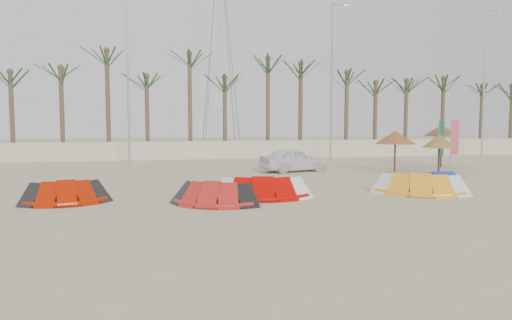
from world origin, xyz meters
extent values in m
plane|color=#C6B98D|center=(0.00, 0.00, 0.00)|extent=(120.00, 120.00, 0.00)
cube|color=beige|center=(0.00, 22.00, 0.65)|extent=(60.00, 0.30, 1.30)
cylinder|color=brown|center=(-14.00, 23.50, 3.25)|extent=(0.32, 0.32, 6.50)
ellipsoid|color=#194719|center=(-14.00, 23.50, 6.50)|extent=(4.00, 4.00, 2.40)
cylinder|color=brown|center=(-4.00, 23.50, 3.25)|extent=(0.32, 0.32, 6.50)
ellipsoid|color=#194719|center=(-4.00, 23.50, 6.50)|extent=(4.00, 4.00, 2.40)
cylinder|color=brown|center=(6.00, 23.50, 3.25)|extent=(0.32, 0.32, 6.50)
ellipsoid|color=#194719|center=(6.00, 23.50, 6.50)|extent=(4.00, 4.00, 2.40)
cylinder|color=brown|center=(16.00, 23.50, 3.25)|extent=(0.32, 0.32, 6.50)
ellipsoid|color=#194719|center=(16.00, 23.50, 6.50)|extent=(4.00, 4.00, 2.40)
cylinder|color=brown|center=(24.00, 23.50, 3.25)|extent=(0.32, 0.32, 6.50)
ellipsoid|color=#194719|center=(24.00, 23.50, 6.50)|extent=(4.00, 4.00, 2.40)
cylinder|color=#A5A8AD|center=(-6.00, 20.00, 5.50)|extent=(0.14, 0.14, 11.00)
cylinder|color=#A5A8AD|center=(8.00, 20.00, 5.50)|extent=(0.14, 0.14, 11.00)
cylinder|color=#A5A8AD|center=(8.50, 20.00, 10.90)|extent=(1.00, 0.08, 0.08)
cube|color=#A5A8AD|center=(9.00, 20.00, 10.85)|extent=(0.35, 0.14, 0.10)
cylinder|color=#A5A8AD|center=(20.00, 20.00, 5.50)|extent=(0.14, 0.14, 11.00)
cylinder|color=#A5A8AD|center=(20.50, 20.00, 10.90)|extent=(1.00, 0.08, 0.08)
cube|color=#A5A8AD|center=(21.00, 20.00, 10.85)|extent=(0.35, 0.14, 0.10)
cylinder|color=#AB1600|center=(-7.13, 4.27, 0.10)|extent=(2.62, 0.81, 0.20)
cube|color=black|center=(-8.33, 4.37, 0.25)|extent=(0.84, 1.21, 0.40)
cube|color=black|center=(-5.94, 4.37, 0.25)|extent=(0.84, 1.21, 0.40)
cylinder|color=red|center=(-2.04, 3.06, 0.10)|extent=(2.58, 1.39, 0.20)
cube|color=black|center=(-3.29, 3.16, 0.25)|extent=(1.02, 1.25, 0.40)
cube|color=black|center=(-0.80, 3.16, 0.25)|extent=(1.02, 1.25, 0.40)
cylinder|color=#C40400|center=(-0.09, 4.19, 0.10)|extent=(3.33, 0.67, 0.20)
cube|color=white|center=(-1.59, 4.29, 0.25)|extent=(0.75, 1.17, 0.40)
cube|color=white|center=(1.41, 4.29, 0.25)|extent=(0.75, 1.17, 0.40)
cylinder|color=#FFA41C|center=(6.24, 4.00, 0.10)|extent=(3.03, 1.64, 0.20)
cube|color=white|center=(4.76, 4.10, 0.25)|extent=(1.03, 1.25, 0.40)
cube|color=white|center=(7.72, 4.10, 0.25)|extent=(1.03, 1.25, 0.40)
cylinder|color=#1D2EB7|center=(7.19, 4.48, 0.10)|extent=(3.07, 0.75, 0.20)
cube|color=beige|center=(5.80, 4.58, 0.25)|extent=(0.79, 1.19, 0.40)
cube|color=beige|center=(8.57, 4.58, 0.25)|extent=(0.79, 1.19, 0.40)
cylinder|color=#4C331E|center=(8.83, 11.56, 1.09)|extent=(0.10, 0.10, 2.19)
cone|color=#A05F2E|center=(8.83, 11.56, 1.94)|extent=(2.19, 2.19, 0.70)
cylinder|color=#4C331E|center=(10.85, 10.48, 1.01)|extent=(0.10, 0.10, 2.02)
cone|color=#A57E37|center=(10.85, 10.48, 1.77)|extent=(1.81, 1.81, 0.70)
cylinder|color=#4C331E|center=(12.90, 13.72, 1.25)|extent=(0.10, 0.10, 2.49)
cone|color=brown|center=(12.90, 13.72, 2.24)|extent=(2.11, 2.11, 0.70)
cylinder|color=#A5A8AD|center=(12.32, 11.80, 1.53)|extent=(0.04, 0.04, 3.07)
cube|color=#E34D67|center=(12.54, 11.80, 1.90)|extent=(0.39, 0.18, 1.99)
cylinder|color=#A5A8AD|center=(11.40, 11.53, 1.51)|extent=(0.04, 0.04, 3.02)
cube|color=#1C5137|center=(11.62, 11.53, 1.87)|extent=(0.41, 0.14, 1.97)
imported|color=white|center=(3.41, 12.91, 0.65)|extent=(4.11, 2.51, 1.31)
camera|label=1|loc=(-3.68, -14.04, 3.09)|focal=35.00mm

